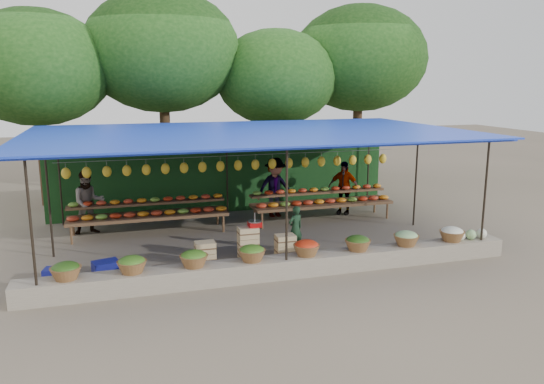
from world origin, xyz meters
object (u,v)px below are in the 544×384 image
object	(u,v)px
weighing_scale	(255,223)
blue_crate_front	(55,274)
crate_counter	(247,247)
blue_crate_back	(106,268)
vendor_seated	(295,228)

from	to	relation	value
weighing_scale	blue_crate_front	bearing A→B (deg)	-178.06
crate_counter	blue_crate_back	world-z (taller)	crate_counter
crate_counter	weighing_scale	world-z (taller)	weighing_scale
weighing_scale	blue_crate_back	distance (m)	3.38
crate_counter	blue_crate_front	bearing A→B (deg)	-177.98
crate_counter	weighing_scale	bearing A→B (deg)	-0.00
vendor_seated	blue_crate_back	bearing A→B (deg)	-14.51
blue_crate_front	weighing_scale	bearing A→B (deg)	13.81
crate_counter	blue_crate_back	size ratio (longest dim) A/B	4.45
weighing_scale	vendor_seated	distance (m)	1.18
crate_counter	blue_crate_front	size ratio (longest dim) A/B	5.24
weighing_scale	blue_crate_front	distance (m)	4.36
vendor_seated	blue_crate_front	xyz separation A→B (m)	(-5.40, -0.45, -0.42)
crate_counter	weighing_scale	size ratio (longest dim) A/B	7.17
blue_crate_front	vendor_seated	bearing A→B (deg)	16.66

